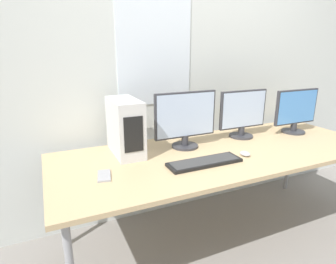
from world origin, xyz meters
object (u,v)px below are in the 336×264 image
Objects in this scene: pc_tower at (125,127)px; mouse at (245,154)px; monitor_right_far at (296,111)px; keyboard at (205,162)px; cell_phone at (104,176)px; monitor_right_near at (243,113)px; monitor_main at (185,119)px.

pc_tower is 0.85m from mouse.
mouse is at bearing -159.87° from monitor_right_far.
cell_phone is at bearing 172.90° from keyboard.
monitor_right_near reaches higher than cell_phone.
pc_tower is at bearing 175.76° from monitor_right_far.
monitor_right_far is at bearing 20.13° from mouse.
monitor_right_near is 0.98× the size of monitor_right_far.
mouse is (0.33, 0.01, 0.00)m from keyboard.
monitor_main reaches higher than pc_tower.
keyboard is at bearing -44.17° from pc_tower.
pc_tower is 0.98m from monitor_right_near.
monitor_right_near reaches higher than mouse.
cell_phone is (-0.95, 0.07, -0.01)m from mouse.
monitor_right_far is at bearing -4.24° from pc_tower.
keyboard is 0.63m from cell_phone.
monitor_right_far is at bearing 14.69° from keyboard.
keyboard is at bearing 4.58° from cell_phone.
monitor_right_far reaches higher than cell_phone.
pc_tower is at bearing 135.83° from keyboard.
keyboard is at bearing -147.57° from monitor_right_near.
pc_tower is at bearing 66.40° from cell_phone.
monitor_right_far is 1.13m from keyboard.
monitor_main reaches higher than mouse.
cell_phone is at bearing 175.77° from mouse.
mouse reaches higher than cell_phone.
pc_tower reaches higher than monitor_right_far.
pc_tower is 0.59m from keyboard.
monitor_right_far is 2.69× the size of cell_phone.
monitor_main is 0.74m from cell_phone.
keyboard is (0.40, -0.39, -0.18)m from pc_tower.
pc_tower is 0.43m from cell_phone.
cell_phone is at bearing -173.16° from monitor_right_far.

